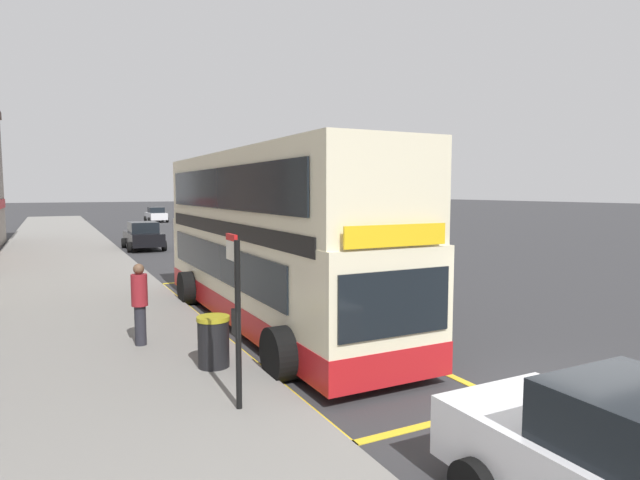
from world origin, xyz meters
name	(u,v)px	position (x,y,z in m)	size (l,w,h in m)	color
ground_plane	(171,240)	(0.00, 32.00, 0.00)	(260.00, 260.00, 0.00)	#333335
pavement_near	(60,243)	(-7.00, 32.00, 0.07)	(6.00, 76.00, 0.14)	gray
double_decker_bus	(268,244)	(-2.46, 7.22, 2.07)	(3.21, 11.45, 4.40)	beige
bus_bay_markings	(268,320)	(-2.42, 7.37, 0.01)	(3.16, 14.03, 0.01)	yellow
bus_stop_sign	(236,306)	(-5.00, 2.05, 1.70)	(0.09, 0.51, 2.65)	black
parked_car_black_far	(143,236)	(-2.67, 26.54, 0.80)	(2.09, 4.20, 1.62)	black
parked_car_white_behind	(156,215)	(2.80, 53.85, 0.80)	(2.09, 4.20, 1.62)	silver
pedestrian_waiting_near_sign	(140,301)	(-5.82, 6.11, 1.10)	(0.34, 0.34, 1.76)	#26262D
litter_bin	(214,341)	(-4.81, 4.02, 0.63)	(0.61, 0.61, 0.96)	black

